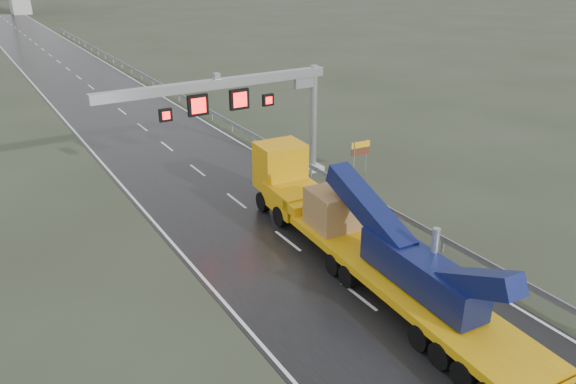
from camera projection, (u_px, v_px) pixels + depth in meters
ground at (423, 347)px, 21.54m from camera, size 400.00×400.00×0.00m
road at (122, 112)px, 52.87m from camera, size 11.00×200.00×0.02m
guardrail at (227, 120)px, 47.68m from camera, size 0.20×140.00×1.40m
sign_gantry at (249, 99)px, 34.41m from camera, size 14.90×1.20×7.42m
heavy_haul_truck at (348, 226)px, 27.02m from camera, size 4.08×20.14×4.70m
exit_sign_pair at (360, 151)px, 37.29m from camera, size 1.42×0.20×2.44m
striped_barrier at (292, 155)px, 39.99m from camera, size 0.67×0.39×1.10m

